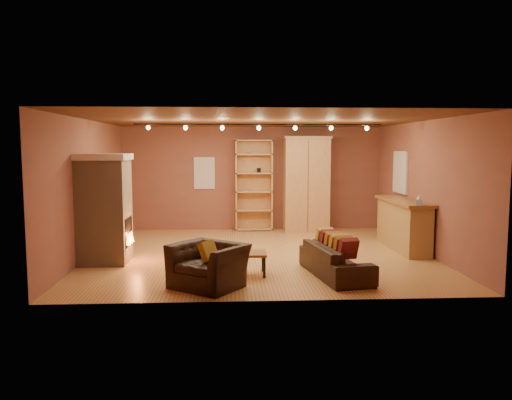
{
  "coord_description": "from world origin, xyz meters",
  "views": [
    {
      "loc": [
        -0.63,
        -10.34,
        2.24
      ],
      "look_at": [
        -0.06,
        0.2,
        1.13
      ],
      "focal_mm": 35.0,
      "sensor_mm": 36.0,
      "label": 1
    }
  ],
  "objects": [
    {
      "name": "armoire",
      "position": [
        1.44,
        2.93,
        1.27
      ],
      "size": [
        1.24,
        0.71,
        2.53
      ],
      "color": "tan",
      "rests_on": "floor"
    },
    {
      "name": "floor",
      "position": [
        0.0,
        0.0,
        0.0
      ],
      "size": [
        7.0,
        7.0,
        0.0
      ],
      "primitive_type": "plane",
      "color": "#AA733C",
      "rests_on": "ground"
    },
    {
      "name": "armchair",
      "position": [
        -0.97,
        -2.46,
        0.47
      ],
      "size": [
        1.28,
        1.2,
        0.94
      ],
      "rotation": [
        0.0,
        0.0,
        -0.63
      ],
      "color": "black",
      "rests_on": "floor"
    },
    {
      "name": "fireplace",
      "position": [
        -3.04,
        -0.6,
        1.06
      ],
      "size": [
        1.01,
        0.98,
        2.12
      ],
      "color": "tan",
      "rests_on": "floor"
    },
    {
      "name": "tissue_box",
      "position": [
        3.15,
        -0.66,
        1.19
      ],
      "size": [
        0.14,
        0.14,
        0.21
      ],
      "rotation": [
        0.0,
        0.0,
        -0.36
      ],
      "color": "#84B1D4",
      "rests_on": "bar_counter"
    },
    {
      "name": "right_window",
      "position": [
        3.47,
        1.4,
        1.65
      ],
      "size": [
        0.05,
        0.9,
        1.0
      ],
      "primitive_type": "cube",
      "color": "silver",
      "rests_on": "right_wall"
    },
    {
      "name": "bar_counter",
      "position": [
        3.2,
        0.35,
        0.56
      ],
      "size": [
        0.61,
        2.29,
        1.1
      ],
      "color": "#AB8A4E",
      "rests_on": "floor"
    },
    {
      "name": "ceiling",
      "position": [
        0.0,
        0.0,
        2.8
      ],
      "size": [
        7.0,
        7.0,
        0.0
      ],
      "primitive_type": "plane",
      "rotation": [
        3.14,
        0.0,
        0.0
      ],
      "color": "brown",
      "rests_on": "back_wall"
    },
    {
      "name": "back_window",
      "position": [
        -1.3,
        3.23,
        1.55
      ],
      "size": [
        0.56,
        0.04,
        0.86
      ],
      "primitive_type": "cube",
      "color": "silver",
      "rests_on": "back_wall"
    },
    {
      "name": "loveseat",
      "position": [
        1.22,
        -1.88,
        0.39
      ],
      "size": [
        0.85,
        1.94,
        0.77
      ],
      "rotation": [
        0.0,
        0.0,
        1.74
      ],
      "color": "black",
      "rests_on": "floor"
    },
    {
      "name": "right_wall",
      "position": [
        3.5,
        0.0,
        1.4
      ],
      "size": [
        0.02,
        6.5,
        2.8
      ],
      "primitive_type": "cube",
      "color": "brown",
      "rests_on": "floor"
    },
    {
      "name": "back_wall",
      "position": [
        0.0,
        3.25,
        1.4
      ],
      "size": [
        7.0,
        0.02,
        2.8
      ],
      "primitive_type": "cube",
      "color": "brown",
      "rests_on": "floor"
    },
    {
      "name": "bookcase",
      "position": [
        0.04,
        3.12,
        1.24
      ],
      "size": [
        1.0,
        0.39,
        2.45
      ],
      "color": "tan",
      "rests_on": "floor"
    },
    {
      "name": "track_rail",
      "position": [
        0.0,
        0.2,
        2.68
      ],
      "size": [
        5.2,
        0.09,
        0.13
      ],
      "color": "black",
      "rests_on": "ceiling"
    },
    {
      "name": "coffee_table",
      "position": [
        -0.25,
        -1.72,
        0.34
      ],
      "size": [
        0.54,
        0.54,
        0.4
      ],
      "rotation": [
        0.0,
        0.0,
        -0.01
      ],
      "color": "#966236",
      "rests_on": "floor"
    },
    {
      "name": "left_wall",
      "position": [
        -3.5,
        0.0,
        1.4
      ],
      "size": [
        0.02,
        6.5,
        2.8
      ],
      "primitive_type": "cube",
      "color": "brown",
      "rests_on": "floor"
    }
  ]
}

